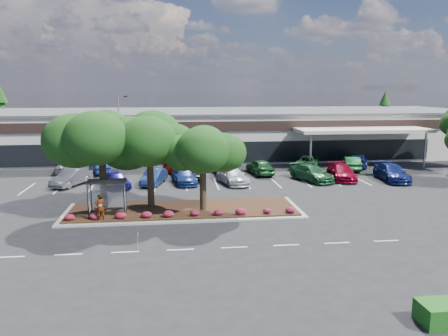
{
  "coord_description": "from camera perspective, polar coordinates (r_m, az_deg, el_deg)",
  "views": [
    {
      "loc": [
        -2.73,
        -28.57,
        9.41
      ],
      "look_at": [
        1.63,
        8.13,
        2.6
      ],
      "focal_mm": 35.0,
      "sensor_mm": 36.0,
      "label": 1
    }
  ],
  "objects": [
    {
      "name": "survey_stake",
      "position": [
        26.52,
        -11.2,
        -9.03
      ],
      "size": [
        0.07,
        0.14,
        1.03
      ],
      "color": "#9D7952",
      "rests_on": "ground"
    },
    {
      "name": "bus_shelter",
      "position": [
        32.65,
        -15.02,
        -2.49
      ],
      "size": [
        2.75,
        1.55,
        2.59
      ],
      "color": "black",
      "rests_on": "landscape_island"
    },
    {
      "name": "car_13",
      "position": [
        47.47,
        0.08,
        -0.09
      ],
      "size": [
        2.34,
        5.16,
        1.46
      ],
      "primitive_type": "imported",
      "rotation": [
        0.0,
        0.0,
        3.2
      ],
      "color": "#4E4C53",
      "rests_on": "ground"
    },
    {
      "name": "person_waiting",
      "position": [
        31.78,
        -15.89,
        -4.95
      ],
      "size": [
        0.79,
        0.65,
        1.87
      ],
      "primitive_type": "imported",
      "rotation": [
        0.0,
        0.0,
        3.49
      ],
      "color": "#594C47",
      "rests_on": "landscape_island"
    },
    {
      "name": "car_6",
      "position": [
        45.59,
        11.41,
        -0.67
      ],
      "size": [
        4.1,
        5.88,
        1.58
      ],
      "primitive_type": "imported",
      "rotation": [
        0.0,
        0.0,
        0.38
      ],
      "color": "#20542D",
      "rests_on": "ground"
    },
    {
      "name": "lane_markings",
      "position": [
        40.19,
        -2.9,
        -3.1
      ],
      "size": [
        33.12,
        20.06,
        0.01
      ],
      "color": "silver",
      "rests_on": "ground"
    },
    {
      "name": "car_4",
      "position": [
        45.28,
        -3.71,
        -0.58
      ],
      "size": [
        2.12,
        4.62,
        1.53
      ],
      "primitive_type": "imported",
      "rotation": [
        0.0,
        0.0,
        -0.07
      ],
      "color": "black",
      "rests_on": "ground"
    },
    {
      "name": "island_tree_east",
      "position": [
        32.88,
        -2.78,
        0.09
      ],
      "size": [
        5.8,
        5.8,
        6.5
      ],
      "primitive_type": null,
      "color": "#15350F",
      "rests_on": "landscape_island"
    },
    {
      "name": "car_11",
      "position": [
        49.7,
        -6.51,
        0.27
      ],
      "size": [
        2.88,
        5.06,
        1.38
      ],
      "primitive_type": "imported",
      "rotation": [
        0.0,
        0.0,
        3.35
      ],
      "color": "#9A1B03",
      "rests_on": "ground"
    },
    {
      "name": "car_0",
      "position": [
        45.02,
        -19.31,
        -1.19
      ],
      "size": [
        3.53,
        5.08,
        1.59
      ],
      "primitive_type": "imported",
      "rotation": [
        0.0,
        0.0,
        -0.43
      ],
      "color": "#4D4D53",
      "rests_on": "ground"
    },
    {
      "name": "car_8",
      "position": [
        48.04,
        21.06,
        -0.55
      ],
      "size": [
        2.87,
        5.94,
        1.67
      ],
      "primitive_type": "imported",
      "rotation": [
        0.0,
        0.0,
        -0.09
      ],
      "color": "navy",
      "rests_on": "ground"
    },
    {
      "name": "ground",
      "position": [
        30.2,
        -1.26,
        -7.72
      ],
      "size": [
        160.0,
        160.0,
        0.0
      ],
      "primitive_type": "plane",
      "color": "black",
      "rests_on": "ground"
    },
    {
      "name": "car_15",
      "position": [
        52.35,
        10.8,
        0.79
      ],
      "size": [
        4.42,
        6.3,
        1.6
      ],
      "primitive_type": "imported",
      "rotation": [
        0.0,
        0.0,
        2.8
      ],
      "color": "#1E5026",
      "rests_on": "ground"
    },
    {
      "name": "conifer_north_west",
      "position": [
        79.52,
        -26.99,
        6.13
      ],
      "size": [
        4.4,
        4.4,
        10.0
      ],
      "primitive_type": "cone",
      "color": "#15350F",
      "rests_on": "ground"
    },
    {
      "name": "car_12",
      "position": [
        50.22,
        -4.36,
        0.46
      ],
      "size": [
        2.93,
        5.32,
        1.46
      ],
      "primitive_type": "imported",
      "rotation": [
        0.0,
        0.0,
        3.33
      ],
      "color": "silver",
      "rests_on": "ground"
    },
    {
      "name": "car_17",
      "position": [
        54.93,
        17.03,
        0.96
      ],
      "size": [
        4.27,
        5.92,
        1.59
      ],
      "primitive_type": "imported",
      "rotation": [
        0.0,
        0.0,
        2.72
      ],
      "color": "#121954",
      "rests_on": "ground"
    },
    {
      "name": "island_tree_west",
      "position": [
        33.88,
        -15.64,
        1.22
      ],
      "size": [
        7.2,
        7.2,
        7.89
      ],
      "primitive_type": null,
      "color": "#15350F",
      "rests_on": "landscape_island"
    },
    {
      "name": "conifer_north_east",
      "position": [
        81.48,
        20.16,
        6.35
      ],
      "size": [
        3.96,
        3.96,
        9.0
      ],
      "primitive_type": "cone",
      "color": "#15350F",
      "rests_on": "ground"
    },
    {
      "name": "car_16",
      "position": [
        52.64,
        16.25,
        0.61
      ],
      "size": [
        2.87,
        5.14,
        1.61
      ],
      "primitive_type": "imported",
      "rotation": [
        0.0,
        0.0,
        2.89
      ],
      "color": "#165124",
      "rests_on": "ground"
    },
    {
      "name": "car_10",
      "position": [
        50.3,
        -15.95,
        0.1
      ],
      "size": [
        3.01,
        4.68,
        1.46
      ],
      "primitive_type": "imported",
      "rotation": [
        0.0,
        0.0,
        3.5
      ],
      "color": "navy",
      "rests_on": "ground"
    },
    {
      "name": "retail_store",
      "position": [
        62.85,
        -4.21,
        4.7
      ],
      "size": [
        80.4,
        25.2,
        6.25
      ],
      "color": "silver",
      "rests_on": "ground"
    },
    {
      "name": "car_2",
      "position": [
        43.57,
        -9.15,
        -1.15
      ],
      "size": [
        2.7,
        4.82,
        1.5
      ],
      "primitive_type": "imported",
      "rotation": [
        0.0,
        0.0,
        -0.26
      ],
      "color": "navy",
      "rests_on": "ground"
    },
    {
      "name": "car_7",
      "position": [
        46.95,
        15.1,
        -0.5
      ],
      "size": [
        2.85,
        5.68,
        1.58
      ],
      "primitive_type": "imported",
      "rotation": [
        0.0,
        0.0,
        -0.12
      ],
      "color": "maroon",
      "rests_on": "ground"
    },
    {
      "name": "car_9",
      "position": [
        52.06,
        -19.77,
        0.17
      ],
      "size": [
        2.89,
        5.2,
        1.38
      ],
      "primitive_type": "imported",
      "rotation": [
        0.0,
        0.0,
        3.27
      ],
      "color": "slate",
      "rests_on": "ground"
    },
    {
      "name": "island_tree_mid",
      "position": [
        34.25,
        -9.65,
        1.07
      ],
      "size": [
        6.6,
        6.6,
        7.32
      ],
      "primitive_type": null,
      "color": "#15350F",
      "rests_on": "landscape_island"
    },
    {
      "name": "car_1",
      "position": [
        43.25,
        -13.9,
        -1.54
      ],
      "size": [
        3.55,
        4.93,
        1.32
      ],
      "primitive_type": "imported",
      "rotation": [
        0.0,
        0.0,
        0.42
      ],
      "color": "#0F0D5B",
      "rests_on": "ground"
    },
    {
      "name": "car_14",
      "position": [
        48.17,
        4.73,
        0.17
      ],
      "size": [
        2.66,
        5.22,
        1.7
      ],
      "primitive_type": "imported",
      "rotation": [
        0.0,
        0.0,
        3.28
      ],
      "color": "#15441C",
      "rests_on": "ground"
    },
    {
      "name": "landscape_island",
      "position": [
        33.87,
        -5.3,
        -5.51
      ],
      "size": [
        18.0,
        6.0,
        0.26
      ],
      "color": "#9B9B96",
      "rests_on": "ground"
    },
    {
      "name": "light_pole",
      "position": [
        57.23,
        -13.4,
        4.49
      ],
      "size": [
        1.43,
        0.5,
        8.56
      ],
      "rotation": [
        0.0,
        0.0,
        0.02
      ],
      "color": "#9B9B96",
      "rests_on": "ground"
    },
    {
      "name": "car_5",
      "position": [
        43.44,
        1.11,
        -1.04
      ],
      "size": [
        3.25,
        5.59,
        1.52
      ],
      "primitive_type": "imported",
      "rotation": [
        0.0,
        0.0,
        0.22
      ],
      "color": "#AEB6BB",
      "rests_on": "ground"
    },
    {
      "name": "car_3",
      "position": [
        43.65,
        -5.24,
        -1.09
      ],
      "size": [
        2.81,
        5.21,
        1.43
      ],
      "primitive_type": "imported",
      "rotation": [
        0.0,
        0.0,
        0.17
      ],
      "color": "navy",
      "rests_on": "ground"
    },
    {
      "name": "shrub_row",
      "position": [
        31.75,
        -5.21,
        -5.88
      ],
      "size": [
        17.0,
        0.8,
        0.5
      ],
      "primitive_type": null,
      "color": "maroon",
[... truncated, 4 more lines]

